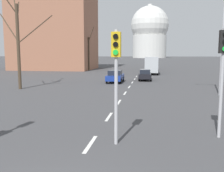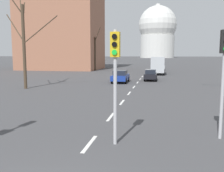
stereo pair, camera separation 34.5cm
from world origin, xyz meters
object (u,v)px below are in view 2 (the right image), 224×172
at_px(sedan_near_left, 160,66).
at_px(sedan_mid_centre, 151,75).
at_px(delivery_truck, 158,65).
at_px(traffic_signal_near_right, 224,62).
at_px(sedan_near_right, 120,76).
at_px(street_lamp_right, 224,28).
at_px(traffic_signal_centre_tall, 115,65).

relative_size(sedan_near_left, sedan_mid_centre, 0.95).
distance_m(sedan_mid_centre, delivery_truck, 11.32).
xyz_separation_m(traffic_signal_near_right, sedan_near_right, (-7.56, 20.50, -2.49)).
bearing_deg(sedan_near_right, traffic_signal_near_right, -69.76).
bearing_deg(delivery_truck, street_lamp_right, -76.46).
bearing_deg(street_lamp_right, sedan_near_right, 139.41).
relative_size(traffic_signal_centre_tall, traffic_signal_near_right, 0.97).
height_order(sedan_near_left, delivery_truck, delivery_truck).
xyz_separation_m(street_lamp_right, sedan_near_left, (-5.06, 35.24, -4.98)).
bearing_deg(delivery_truck, sedan_near_left, 87.37).
relative_size(traffic_signal_centre_tall, sedan_mid_centre, 1.04).
bearing_deg(delivery_truck, traffic_signal_near_right, -85.15).
height_order(traffic_signal_near_right, delivery_truck, traffic_signal_near_right).
distance_m(street_lamp_right, sedan_near_right, 14.32).
height_order(traffic_signal_near_right, street_lamp_right, street_lamp_right).
distance_m(street_lamp_right, delivery_truck, 24.30).
bearing_deg(sedan_near_right, street_lamp_right, -40.59).
xyz_separation_m(traffic_signal_centre_tall, street_lamp_right, (6.97, 13.28, 2.61)).
bearing_deg(street_lamp_right, traffic_signal_centre_tall, -117.71).
relative_size(traffic_signal_centre_tall, sedan_near_right, 1.05).
xyz_separation_m(traffic_signal_centre_tall, sedan_near_left, (1.92, 48.52, -2.37)).
xyz_separation_m(traffic_signal_near_right, sedan_near_left, (-2.42, 47.01, -2.47)).
relative_size(street_lamp_right, sedan_mid_centre, 2.19).
height_order(traffic_signal_centre_tall, sedan_mid_centre, traffic_signal_centre_tall).
xyz_separation_m(street_lamp_right, sedan_mid_centre, (-6.45, 12.03, -5.02)).
relative_size(sedan_near_right, delivery_truck, 0.60).
distance_m(traffic_signal_centre_tall, sedan_near_right, 22.37).
relative_size(traffic_signal_near_right, delivery_truck, 0.66).
height_order(traffic_signal_near_right, sedan_mid_centre, traffic_signal_near_right).
bearing_deg(sedan_near_left, delivery_truck, -92.63).
distance_m(sedan_near_left, delivery_truck, 12.00).
bearing_deg(traffic_signal_near_right, sedan_mid_centre, 99.12).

